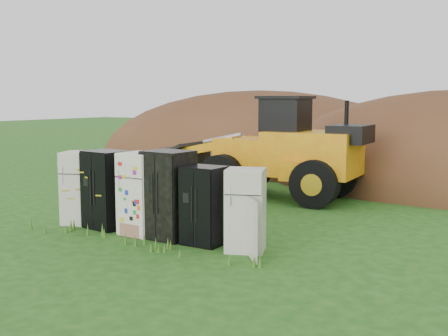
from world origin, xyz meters
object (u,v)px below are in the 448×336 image
at_px(fridge_black_side, 106,189).
at_px(fridge_leftmost, 80,188).
at_px(fridge_sticker, 141,194).
at_px(fridge_black_right, 204,205).
at_px(fridge_open_door, 246,210).
at_px(fridge_dark_mid, 169,195).
at_px(wheel_loader, 262,147).

bearing_deg(fridge_black_side, fridge_leftmost, -173.62).
distance_m(fridge_leftmost, fridge_black_side, 0.88).
bearing_deg(fridge_sticker, fridge_black_right, 2.57).
relative_size(fridge_leftmost, fridge_open_door, 1.06).
xyz_separation_m(fridge_sticker, fridge_dark_mid, (0.76, 0.04, 0.04)).
distance_m(fridge_dark_mid, fridge_open_door, 1.99).
relative_size(fridge_black_side, fridge_black_right, 1.11).
bearing_deg(fridge_leftmost, fridge_sticker, -24.07).
height_order(fridge_black_side, fridge_black_right, fridge_black_side).
bearing_deg(wheel_loader, fridge_open_door, -68.28).
xyz_separation_m(fridge_leftmost, fridge_open_door, (4.76, 0.00, -0.05)).
relative_size(fridge_black_side, fridge_dark_mid, 0.95).
bearing_deg(fridge_black_right, fridge_leftmost, 179.67).
xyz_separation_m(fridge_sticker, fridge_open_door, (2.74, 0.05, -0.10)).
height_order(fridge_dark_mid, fridge_black_right, fridge_dark_mid).
bearing_deg(wheel_loader, fridge_dark_mid, -85.67).
bearing_deg(fridge_black_side, fridge_dark_mid, 5.63).
xyz_separation_m(fridge_black_right, wheel_loader, (-1.82, 5.94, 0.75)).
distance_m(fridge_leftmost, fridge_sticker, 2.02).
bearing_deg(fridge_dark_mid, wheel_loader, 101.07).
bearing_deg(wheel_loader, fridge_black_side, -103.88).
bearing_deg(fridge_sticker, fridge_dark_mid, 4.71).
height_order(fridge_sticker, fridge_dark_mid, fridge_dark_mid).
bearing_deg(fridge_black_side, wheel_loader, 85.88).
relative_size(fridge_sticker, fridge_open_door, 1.11).
height_order(fridge_black_side, fridge_dark_mid, fridge_dark_mid).
xyz_separation_m(fridge_leftmost, wheel_loader, (1.93, 5.93, 0.69)).
distance_m(fridge_sticker, fridge_open_door, 2.74).
height_order(fridge_leftmost, wheel_loader, wheel_loader).
xyz_separation_m(fridge_dark_mid, fridge_black_right, (0.97, -0.01, -0.14)).
xyz_separation_m(fridge_black_side, wheel_loader, (1.05, 5.92, 0.66)).
relative_size(fridge_sticker, fridge_dark_mid, 0.96).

